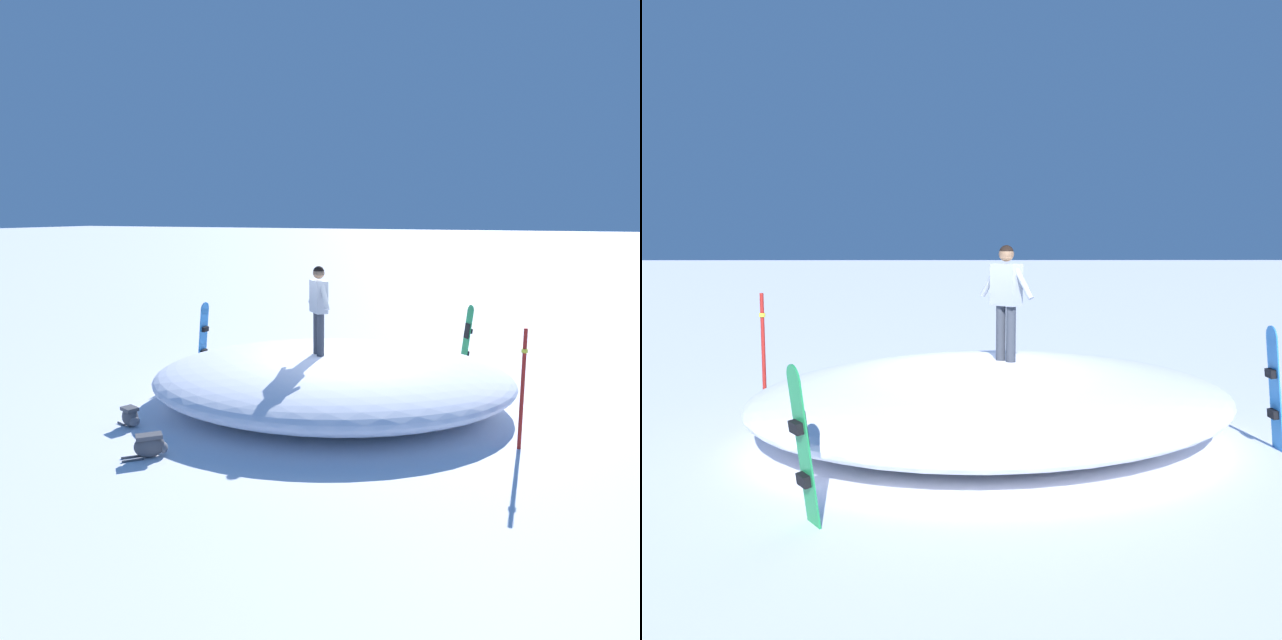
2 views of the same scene
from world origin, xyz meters
TOP-DOWN VIEW (x-y plane):
  - ground at (0.00, 0.00)m, footprint 240.00×240.00m
  - snow_mound at (0.22, 0.25)m, footprint 7.49×8.23m
  - snowboarder_standing at (0.00, 0.44)m, footprint 0.80×0.75m
  - snowboard_primary_upright at (3.50, -1.76)m, footprint 0.34×0.32m
  - snowboard_secondary_upright at (1.19, 3.83)m, footprint 0.30×0.21m
  - backpack_near at (-3.36, 1.77)m, footprint 0.61×0.62m
  - backpack_far at (-2.41, 2.95)m, footprint 0.36×0.53m
  - trail_marker_pole at (-0.85, -3.33)m, footprint 0.10×0.10m

SIDE VIEW (x-z plane):
  - ground at x=0.00m, z-range 0.00..0.00m
  - backpack_far at x=-2.41m, z-range 0.00..0.35m
  - backpack_near at x=-3.36m, z-range 0.01..0.37m
  - snow_mound at x=0.22m, z-range 0.00..0.98m
  - snowboard_primary_upright at x=3.50m, z-range 0.03..1.60m
  - snowboard_secondary_upright at x=1.19m, z-range 0.03..1.67m
  - trail_marker_pole at x=-0.85m, z-range 0.05..1.96m
  - snowboarder_standing at x=0.00m, z-range 1.14..2.83m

